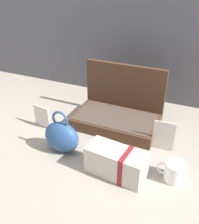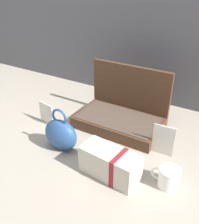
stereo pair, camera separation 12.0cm
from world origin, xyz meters
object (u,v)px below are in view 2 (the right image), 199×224
(open_suitcase, at_px, (122,113))
(info_card_left, at_px, (46,114))
(teal_pouch_handbag, at_px, (61,134))
(cream_toiletry_bag, at_px, (111,164))
(poster_card_right, at_px, (163,140))
(coffee_mug, at_px, (169,177))

(open_suitcase, relative_size, info_card_left, 3.70)
(teal_pouch_handbag, bearing_deg, open_suitcase, 65.99)
(cream_toiletry_bag, bearing_deg, info_card_left, 160.16)
(cream_toiletry_bag, xyz_separation_m, poster_card_right, (0.14, 0.25, 0.02))
(cream_toiletry_bag, relative_size, info_card_left, 2.09)
(open_suitcase, distance_m, cream_toiletry_bag, 0.41)
(teal_pouch_handbag, bearing_deg, coffee_mug, 2.53)
(teal_pouch_handbag, bearing_deg, info_card_left, 146.65)
(teal_pouch_handbag, relative_size, poster_card_right, 1.42)
(coffee_mug, bearing_deg, open_suitcase, 138.95)
(coffee_mug, height_order, poster_card_right, poster_card_right)
(teal_pouch_handbag, height_order, poster_card_right, teal_pouch_handbag)
(coffee_mug, bearing_deg, info_card_left, 170.94)
(open_suitcase, distance_m, coffee_mug, 0.49)
(open_suitcase, height_order, cream_toiletry_bag, open_suitcase)
(open_suitcase, height_order, poster_card_right, open_suitcase)
(open_suitcase, height_order, info_card_left, open_suitcase)
(cream_toiletry_bag, distance_m, info_card_left, 0.53)
(teal_pouch_handbag, xyz_separation_m, info_card_left, (-0.21, 0.14, -0.02))
(info_card_left, bearing_deg, poster_card_right, 16.19)
(coffee_mug, xyz_separation_m, poster_card_right, (-0.09, 0.18, 0.03))
(open_suitcase, distance_m, info_card_left, 0.42)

